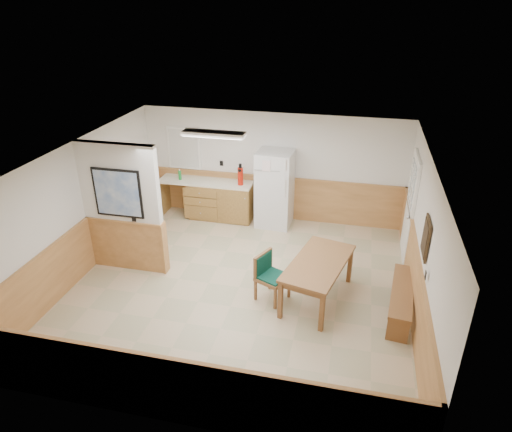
% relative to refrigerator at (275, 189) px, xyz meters
% --- Properties ---
extents(ground, '(6.00, 6.00, 0.00)m').
position_rel_refrigerator_xyz_m(ground, '(-0.14, -2.63, -0.87)').
color(ground, tan).
rests_on(ground, ground).
extents(ceiling, '(6.00, 6.00, 0.02)m').
position_rel_refrigerator_xyz_m(ceiling, '(-0.14, -2.63, 1.63)').
color(ceiling, silver).
rests_on(ceiling, back_wall).
extents(back_wall, '(6.00, 0.02, 2.50)m').
position_rel_refrigerator_xyz_m(back_wall, '(-0.14, 0.37, 0.38)').
color(back_wall, white).
rests_on(back_wall, ground).
extents(right_wall, '(0.02, 6.00, 2.50)m').
position_rel_refrigerator_xyz_m(right_wall, '(2.86, -2.63, 0.38)').
color(right_wall, white).
rests_on(right_wall, ground).
extents(left_wall, '(0.02, 6.00, 2.50)m').
position_rel_refrigerator_xyz_m(left_wall, '(-3.14, -2.63, 0.38)').
color(left_wall, white).
rests_on(left_wall, ground).
extents(wainscot_back, '(6.00, 0.04, 1.00)m').
position_rel_refrigerator_xyz_m(wainscot_back, '(-0.14, 0.35, -0.37)').
color(wainscot_back, tan).
rests_on(wainscot_back, ground).
extents(wainscot_right, '(0.04, 6.00, 1.00)m').
position_rel_refrigerator_xyz_m(wainscot_right, '(2.84, -2.63, -0.37)').
color(wainscot_right, tan).
rests_on(wainscot_right, ground).
extents(wainscot_left, '(0.04, 6.00, 1.00)m').
position_rel_refrigerator_xyz_m(wainscot_left, '(-3.12, -2.63, -0.37)').
color(wainscot_left, tan).
rests_on(wainscot_left, ground).
extents(partition_wall, '(1.50, 0.20, 2.50)m').
position_rel_refrigerator_xyz_m(partition_wall, '(-2.39, -2.43, 0.36)').
color(partition_wall, white).
rests_on(partition_wall, ground).
extents(kitchen_counter, '(2.20, 0.61, 1.00)m').
position_rel_refrigerator_xyz_m(kitchen_counter, '(-1.34, 0.05, -0.41)').
color(kitchen_counter, '#A57F3A').
rests_on(kitchen_counter, ground).
extents(exterior_door, '(0.07, 1.02, 2.15)m').
position_rel_refrigerator_xyz_m(exterior_door, '(2.83, -0.73, 0.18)').
color(exterior_door, white).
rests_on(exterior_door, ground).
extents(kitchen_window, '(0.80, 0.04, 1.00)m').
position_rel_refrigerator_xyz_m(kitchen_window, '(-2.24, 0.35, 0.68)').
color(kitchen_window, white).
rests_on(kitchen_window, back_wall).
extents(wall_painting, '(0.04, 0.50, 0.60)m').
position_rel_refrigerator_xyz_m(wall_painting, '(2.83, -2.93, 0.68)').
color(wall_painting, '#362715').
rests_on(wall_painting, right_wall).
extents(fluorescent_fixture, '(1.20, 0.30, 0.09)m').
position_rel_refrigerator_xyz_m(fluorescent_fixture, '(-0.94, -1.33, 1.57)').
color(fluorescent_fixture, white).
rests_on(fluorescent_fixture, ceiling).
extents(refrigerator, '(0.81, 0.74, 1.74)m').
position_rel_refrigerator_xyz_m(refrigerator, '(0.00, 0.00, 0.00)').
color(refrigerator, silver).
rests_on(refrigerator, ground).
extents(dining_table, '(1.20, 1.80, 0.75)m').
position_rel_refrigerator_xyz_m(dining_table, '(1.26, -2.65, -0.22)').
color(dining_table, brown).
rests_on(dining_table, ground).
extents(dining_bench, '(0.53, 1.63, 0.45)m').
position_rel_refrigerator_xyz_m(dining_bench, '(2.66, -2.72, -0.53)').
color(dining_bench, brown).
rests_on(dining_bench, ground).
extents(dining_chair, '(0.79, 0.68, 0.85)m').
position_rel_refrigerator_xyz_m(dining_chair, '(0.43, -2.78, -0.38)').
color(dining_chair, brown).
rests_on(dining_chair, ground).
extents(fire_extinguisher, '(0.13, 0.13, 0.50)m').
position_rel_refrigerator_xyz_m(fire_extinguisher, '(-0.79, 0.01, 0.25)').
color(fire_extinguisher, red).
rests_on(fire_extinguisher, kitchen_counter).
extents(soap_bottle, '(0.09, 0.09, 0.22)m').
position_rel_refrigerator_xyz_m(soap_bottle, '(-2.25, 0.01, 0.14)').
color(soap_bottle, '#18862F').
rests_on(soap_bottle, kitchen_counter).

